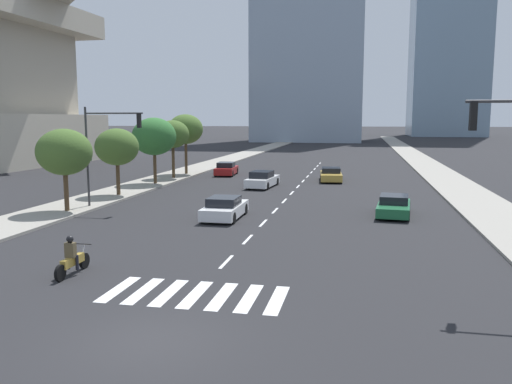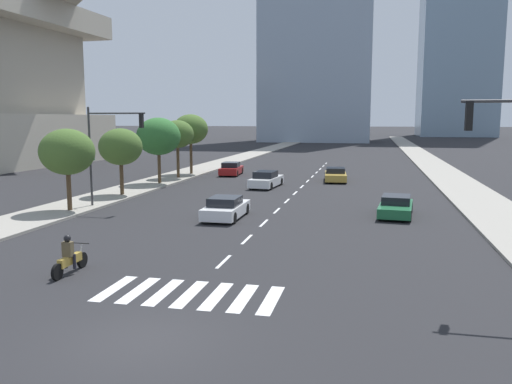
% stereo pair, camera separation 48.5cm
% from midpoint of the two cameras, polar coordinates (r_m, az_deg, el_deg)
% --- Properties ---
extents(ground_plane, '(800.00, 800.00, 0.00)m').
position_cam_midpoint_polar(ground_plane, '(14.26, -12.40, -15.63)').
color(ground_plane, '#232326').
extents(sidewalk_east, '(4.00, 260.00, 0.15)m').
position_cam_midpoint_polar(sidewalk_east, '(42.97, 21.57, -0.06)').
color(sidewalk_east, gray).
rests_on(sidewalk_east, ground).
extents(sidewalk_west, '(4.00, 260.00, 0.15)m').
position_cam_midpoint_polar(sidewalk_west, '(46.15, -12.28, 0.84)').
color(sidewalk_west, gray).
rests_on(sidewalk_west, ground).
extents(crosswalk_near, '(5.85, 2.70, 0.01)m').
position_cam_midpoint_polar(crosswalk_near, '(17.44, -7.46, -11.04)').
color(crosswalk_near, silver).
rests_on(crosswalk_near, ground).
extents(lane_divider_center, '(0.14, 50.00, 0.01)m').
position_cam_midpoint_polar(lane_divider_center, '(44.28, 4.30, 0.61)').
color(lane_divider_center, silver).
rests_on(lane_divider_center, ground).
extents(motorcycle_lead, '(0.70, 2.25, 1.49)m').
position_cam_midpoint_polar(motorcycle_lead, '(20.42, -20.12, -6.94)').
color(motorcycle_lead, black).
rests_on(motorcycle_lead, ground).
extents(sedan_red_0, '(2.15, 4.38, 1.34)m').
position_cam_midpoint_polar(sedan_red_0, '(53.11, -3.53, 2.51)').
color(sedan_red_0, maroon).
rests_on(sedan_red_0, ground).
extents(sedan_white_1, '(1.91, 4.40, 1.27)m').
position_cam_midpoint_polar(sedan_white_1, '(29.98, -3.91, -1.79)').
color(sedan_white_1, silver).
rests_on(sedan_white_1, ground).
extents(sedan_white_2, '(2.22, 4.93, 1.37)m').
position_cam_midpoint_polar(sedan_white_2, '(43.62, 0.38, 1.35)').
color(sedan_white_2, silver).
rests_on(sedan_white_2, ground).
extents(sedan_gold_3, '(2.28, 4.79, 1.23)m').
position_cam_midpoint_polar(sedan_gold_3, '(48.43, 7.92, 1.87)').
color(sedan_gold_3, '#B28E38').
rests_on(sedan_gold_3, ground).
extents(sedan_green_4, '(2.23, 4.70, 1.18)m').
position_cam_midpoint_polar(sedan_green_4, '(31.91, 14.43, -1.49)').
color(sedan_green_4, '#1E6038').
rests_on(sedan_green_4, ground).
extents(traffic_signal_far, '(4.14, 0.28, 6.28)m').
position_cam_midpoint_polar(traffic_signal_far, '(34.15, -16.46, 5.53)').
color(traffic_signal_far, '#333335').
rests_on(traffic_signal_far, sidewalk_west).
extents(street_tree_nearest, '(3.28, 3.28, 4.96)m').
position_cam_midpoint_polar(street_tree_nearest, '(33.38, -20.64, 4.09)').
color(street_tree_nearest, '#4C3823').
rests_on(street_tree_nearest, sidewalk_west).
extents(street_tree_second, '(3.16, 3.16, 4.85)m').
position_cam_midpoint_polar(street_tree_second, '(39.38, -15.32, 4.76)').
color(street_tree_second, '#4C3823').
rests_on(street_tree_second, sidewalk_west).
extents(street_tree_third, '(3.78, 3.78, 5.65)m').
position_cam_midpoint_polar(street_tree_third, '(45.73, -11.39, 5.97)').
color(street_tree_third, '#4C3823').
rests_on(street_tree_third, sidewalk_west).
extents(street_tree_fourth, '(3.08, 3.08, 5.42)m').
position_cam_midpoint_polar(street_tree_fourth, '(49.92, -9.38, 6.24)').
color(street_tree_fourth, '#4C3823').
rests_on(street_tree_fourth, sidewalk_west).
extents(street_tree_fifth, '(3.51, 3.51, 6.00)m').
position_cam_midpoint_polar(street_tree_fifth, '(53.38, -7.98, 6.81)').
color(street_tree_fifth, '#4C3823').
rests_on(street_tree_fifth, sidewalk_west).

